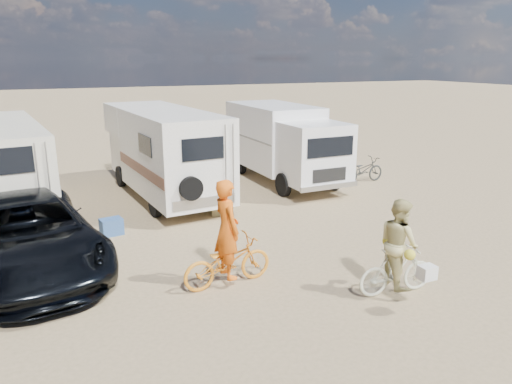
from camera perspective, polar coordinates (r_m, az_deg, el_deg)
name	(u,v)px	position (r m, az deg, el deg)	size (l,w,h in m)	color
ground	(255,283)	(9.69, -0.11, -10.69)	(140.00, 140.00, 0.00)	tan
rv_main	(164,154)	(15.56, -10.82, 4.46)	(2.10, 6.38, 2.75)	silver
rv_left	(0,169)	(15.29, -27.95, 2.37)	(2.18, 6.45, 2.57)	beige
box_truck	(284,145)	(17.22, 3.37, 5.59)	(2.13, 5.83, 2.66)	white
dark_suv	(27,235)	(11.05, -25.33, -4.61)	(2.53, 5.48, 1.52)	black
bike_man	(228,262)	(9.46, -3.37, -8.20)	(0.63, 1.82, 0.95)	orange
bike_woman	(396,271)	(9.48, 16.20, -8.88)	(0.43, 1.53, 0.92)	beige
rider_man	(227,238)	(9.28, -3.42, -5.42)	(0.71, 0.46, 1.94)	orange
rider_woman	(398,252)	(9.34, 16.38, -6.78)	(0.81, 0.63, 1.67)	tan
bike_parked	(363,170)	(17.58, 12.51, 2.52)	(0.60, 1.71, 0.90)	#272926
cooler	(112,227)	(12.66, -16.65, -3.94)	(0.52, 0.38, 0.42)	#31558F
crate	(217,209)	(13.76, -4.63, -1.98)	(0.40, 0.40, 0.32)	#948451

